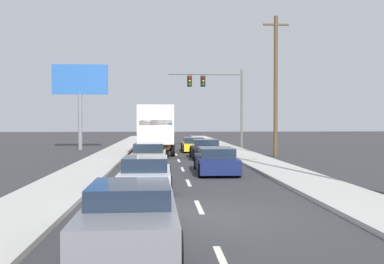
{
  "coord_description": "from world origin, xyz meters",
  "views": [
    {
      "loc": [
        -1.07,
        -11.12,
        2.47
      ],
      "look_at": [
        0.74,
        15.08,
        1.84
      ],
      "focal_mm": 40.99,
      "sensor_mm": 36.0,
      "label": 1
    }
  ],
  "objects_px": {
    "car_navy": "(216,161)",
    "roadside_billboard": "(80,88)",
    "car_tan": "(149,155)",
    "car_black": "(205,150)",
    "utility_pole_mid": "(276,85)",
    "car_silver": "(146,174)",
    "traffic_signal_mast": "(212,89)",
    "car_yellow": "(194,145)",
    "box_truck": "(157,127)",
    "car_gray": "(130,214)"
  },
  "relations": [
    {
      "from": "car_tan",
      "to": "car_gray",
      "type": "xyz_separation_m",
      "value": [
        0.06,
        -15.41,
        -0.03
      ]
    },
    {
      "from": "car_tan",
      "to": "roadside_billboard",
      "type": "distance_m",
      "value": 16.29
    },
    {
      "from": "traffic_signal_mast",
      "to": "roadside_billboard",
      "type": "xyz_separation_m",
      "value": [
        -11.68,
        -1.03,
        -0.03
      ]
    },
    {
      "from": "car_black",
      "to": "car_navy",
      "type": "xyz_separation_m",
      "value": [
        -0.34,
        -8.34,
        0.01
      ]
    },
    {
      "from": "car_black",
      "to": "roadside_billboard",
      "type": "xyz_separation_m",
      "value": [
        -10.0,
        9.5,
        4.8
      ]
    },
    {
      "from": "car_silver",
      "to": "car_yellow",
      "type": "distance_m",
      "value": 19.92
    },
    {
      "from": "car_black",
      "to": "roadside_billboard",
      "type": "relative_size",
      "value": 0.61
    },
    {
      "from": "car_black",
      "to": "traffic_signal_mast",
      "type": "relative_size",
      "value": 0.63
    },
    {
      "from": "car_gray",
      "to": "car_black",
      "type": "xyz_separation_m",
      "value": [
        3.56,
        20.12,
        0.02
      ]
    },
    {
      "from": "box_truck",
      "to": "car_navy",
      "type": "height_order",
      "value": "box_truck"
    },
    {
      "from": "car_gray",
      "to": "roadside_billboard",
      "type": "height_order",
      "value": "roadside_billboard"
    },
    {
      "from": "car_tan",
      "to": "roadside_billboard",
      "type": "xyz_separation_m",
      "value": [
        -6.38,
        14.21,
        4.79
      ]
    },
    {
      "from": "car_black",
      "to": "car_navy",
      "type": "height_order",
      "value": "car_black"
    },
    {
      "from": "box_truck",
      "to": "car_gray",
      "type": "height_order",
      "value": "box_truck"
    },
    {
      "from": "car_black",
      "to": "utility_pole_mid",
      "type": "relative_size",
      "value": 0.46
    },
    {
      "from": "car_yellow",
      "to": "utility_pole_mid",
      "type": "bearing_deg",
      "value": -47.48
    },
    {
      "from": "car_yellow",
      "to": "roadside_billboard",
      "type": "relative_size",
      "value": 0.6
    },
    {
      "from": "car_yellow",
      "to": "car_black",
      "type": "xyz_separation_m",
      "value": [
        0.31,
        -6.7,
        0.03
      ]
    },
    {
      "from": "car_navy",
      "to": "roadside_billboard",
      "type": "bearing_deg",
      "value": 118.45
    },
    {
      "from": "car_yellow",
      "to": "car_black",
      "type": "height_order",
      "value": "car_black"
    },
    {
      "from": "box_truck",
      "to": "car_black",
      "type": "xyz_separation_m",
      "value": [
        3.31,
        -4.1,
        -1.49
      ]
    },
    {
      "from": "car_tan",
      "to": "car_navy",
      "type": "relative_size",
      "value": 0.91
    },
    {
      "from": "car_silver",
      "to": "car_gray",
      "type": "xyz_separation_m",
      "value": [
        -0.05,
        -7.15,
        0.01
      ]
    },
    {
      "from": "car_silver",
      "to": "traffic_signal_mast",
      "type": "xyz_separation_m",
      "value": [
        5.2,
        23.49,
        4.86
      ]
    },
    {
      "from": "car_tan",
      "to": "car_black",
      "type": "bearing_deg",
      "value": 52.44
    },
    {
      "from": "car_silver",
      "to": "car_black",
      "type": "xyz_separation_m",
      "value": [
        3.51,
        12.97,
        0.03
      ]
    },
    {
      "from": "car_yellow",
      "to": "traffic_signal_mast",
      "type": "relative_size",
      "value": 0.62
    },
    {
      "from": "box_truck",
      "to": "traffic_signal_mast",
      "type": "height_order",
      "value": "traffic_signal_mast"
    },
    {
      "from": "car_tan",
      "to": "roadside_billboard",
      "type": "height_order",
      "value": "roadside_billboard"
    },
    {
      "from": "car_yellow",
      "to": "utility_pole_mid",
      "type": "distance_m",
      "value": 9.06
    },
    {
      "from": "box_truck",
      "to": "car_tan",
      "type": "bearing_deg",
      "value": -92.07
    },
    {
      "from": "car_black",
      "to": "car_gray",
      "type": "bearing_deg",
      "value": -100.05
    },
    {
      "from": "box_truck",
      "to": "car_black",
      "type": "bearing_deg",
      "value": -51.12
    },
    {
      "from": "car_silver",
      "to": "car_gray",
      "type": "relative_size",
      "value": 0.9
    },
    {
      "from": "car_yellow",
      "to": "car_navy",
      "type": "distance_m",
      "value": 15.03
    },
    {
      "from": "car_black",
      "to": "car_silver",
      "type": "bearing_deg",
      "value": -105.16
    },
    {
      "from": "car_silver",
      "to": "car_yellow",
      "type": "xyz_separation_m",
      "value": [
        3.2,
        19.67,
        -0.0
      ]
    },
    {
      "from": "box_truck",
      "to": "utility_pole_mid",
      "type": "height_order",
      "value": "utility_pole_mid"
    },
    {
      "from": "utility_pole_mid",
      "to": "traffic_signal_mast",
      "type": "bearing_deg",
      "value": 109.04
    },
    {
      "from": "traffic_signal_mast",
      "to": "roadside_billboard",
      "type": "relative_size",
      "value": 0.97
    },
    {
      "from": "box_truck",
      "to": "car_tan",
      "type": "distance_m",
      "value": 8.94
    },
    {
      "from": "car_tan",
      "to": "car_navy",
      "type": "distance_m",
      "value": 4.89
    },
    {
      "from": "car_tan",
      "to": "car_silver",
      "type": "xyz_separation_m",
      "value": [
        0.11,
        -8.26,
        -0.04
      ]
    },
    {
      "from": "box_truck",
      "to": "car_yellow",
      "type": "bearing_deg",
      "value": 40.97
    },
    {
      "from": "roadside_billboard",
      "to": "car_navy",
      "type": "bearing_deg",
      "value": -61.55
    },
    {
      "from": "car_black",
      "to": "traffic_signal_mast",
      "type": "distance_m",
      "value": 11.7
    },
    {
      "from": "car_silver",
      "to": "traffic_signal_mast",
      "type": "distance_m",
      "value": 24.54
    },
    {
      "from": "utility_pole_mid",
      "to": "roadside_billboard",
      "type": "distance_m",
      "value": 17.3
    },
    {
      "from": "car_tan",
      "to": "box_truck",
      "type": "bearing_deg",
      "value": 87.93
    },
    {
      "from": "car_silver",
      "to": "car_tan",
      "type": "bearing_deg",
      "value": 90.77
    }
  ]
}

